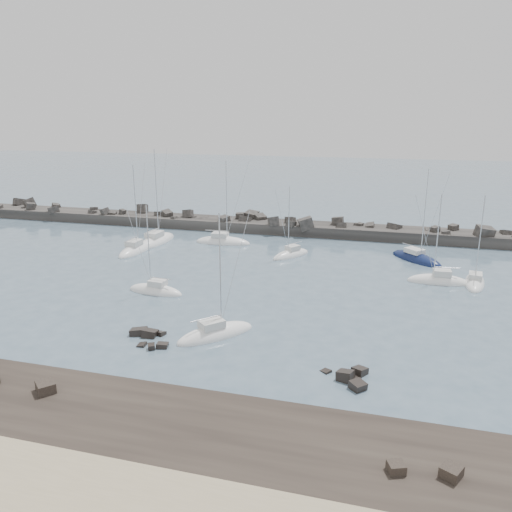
{
  "coord_description": "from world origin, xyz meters",
  "views": [
    {
      "loc": [
        16.68,
        -47.29,
        20.41
      ],
      "look_at": [
        0.49,
        12.0,
        2.85
      ],
      "focal_mm": 35.0,
      "sensor_mm": 36.0,
      "label": 1
    }
  ],
  "objects_px": {
    "sailboat_4": "(156,291)",
    "sailboat_9": "(474,283)",
    "sailboat_0": "(156,242)",
    "sailboat_5": "(291,255)",
    "sailboat_3": "(223,242)",
    "sailboat_7": "(416,259)",
    "sailboat_6": "(215,334)",
    "sailboat_2": "(136,250)",
    "sailboat_8": "(438,282)"
  },
  "relations": [
    {
      "from": "sailboat_5",
      "to": "sailboat_7",
      "type": "height_order",
      "value": "sailboat_7"
    },
    {
      "from": "sailboat_7",
      "to": "sailboat_9",
      "type": "xyz_separation_m",
      "value": [
        6.65,
        -8.93,
        -0.01
      ]
    },
    {
      "from": "sailboat_0",
      "to": "sailboat_9",
      "type": "height_order",
      "value": "sailboat_0"
    },
    {
      "from": "sailboat_2",
      "to": "sailboat_7",
      "type": "height_order",
      "value": "sailboat_2"
    },
    {
      "from": "sailboat_4",
      "to": "sailboat_9",
      "type": "bearing_deg",
      "value": 19.79
    },
    {
      "from": "sailboat_2",
      "to": "sailboat_8",
      "type": "bearing_deg",
      "value": -4.44
    },
    {
      "from": "sailboat_2",
      "to": "sailboat_3",
      "type": "xyz_separation_m",
      "value": [
        11.28,
        8.24,
        -0.01
      ]
    },
    {
      "from": "sailboat_5",
      "to": "sailboat_3",
      "type": "bearing_deg",
      "value": 159.76
    },
    {
      "from": "sailboat_8",
      "to": "sailboat_3",
      "type": "bearing_deg",
      "value": 160.31
    },
    {
      "from": "sailboat_6",
      "to": "sailboat_9",
      "type": "height_order",
      "value": "sailboat_6"
    },
    {
      "from": "sailboat_3",
      "to": "sailboat_7",
      "type": "relative_size",
      "value": 1.02
    },
    {
      "from": "sailboat_0",
      "to": "sailboat_5",
      "type": "distance_m",
      "value": 23.05
    },
    {
      "from": "sailboat_2",
      "to": "sailboat_5",
      "type": "relative_size",
      "value": 1.26
    },
    {
      "from": "sailboat_8",
      "to": "sailboat_9",
      "type": "relative_size",
      "value": 1.02
    },
    {
      "from": "sailboat_5",
      "to": "sailboat_4",
      "type": "bearing_deg",
      "value": -122.19
    },
    {
      "from": "sailboat_7",
      "to": "sailboat_9",
      "type": "height_order",
      "value": "sailboat_7"
    },
    {
      "from": "sailboat_4",
      "to": "sailboat_5",
      "type": "relative_size",
      "value": 1.0
    },
    {
      "from": "sailboat_9",
      "to": "sailboat_0",
      "type": "bearing_deg",
      "value": 169.93
    },
    {
      "from": "sailboat_4",
      "to": "sailboat_7",
      "type": "bearing_deg",
      "value": 36.25
    },
    {
      "from": "sailboat_3",
      "to": "sailboat_8",
      "type": "height_order",
      "value": "sailboat_3"
    },
    {
      "from": "sailboat_5",
      "to": "sailboat_9",
      "type": "bearing_deg",
      "value": -14.54
    },
    {
      "from": "sailboat_5",
      "to": "sailboat_6",
      "type": "height_order",
      "value": "sailboat_6"
    },
    {
      "from": "sailboat_2",
      "to": "sailboat_3",
      "type": "relative_size",
      "value": 0.99
    },
    {
      "from": "sailboat_5",
      "to": "sailboat_8",
      "type": "height_order",
      "value": "sailboat_8"
    },
    {
      "from": "sailboat_9",
      "to": "sailboat_5",
      "type": "bearing_deg",
      "value": 165.46
    },
    {
      "from": "sailboat_0",
      "to": "sailboat_4",
      "type": "relative_size",
      "value": 1.43
    },
    {
      "from": "sailboat_2",
      "to": "sailboat_4",
      "type": "xyz_separation_m",
      "value": [
        11.18,
        -15.96,
        -0.01
      ]
    },
    {
      "from": "sailboat_0",
      "to": "sailboat_7",
      "type": "relative_size",
      "value": 1.14
    },
    {
      "from": "sailboat_5",
      "to": "sailboat_8",
      "type": "bearing_deg",
      "value": -19.36
    },
    {
      "from": "sailboat_5",
      "to": "sailboat_8",
      "type": "relative_size",
      "value": 0.94
    },
    {
      "from": "sailboat_0",
      "to": "sailboat_2",
      "type": "relative_size",
      "value": 1.14
    },
    {
      "from": "sailboat_3",
      "to": "sailboat_4",
      "type": "bearing_deg",
      "value": -90.24
    },
    {
      "from": "sailboat_4",
      "to": "sailboat_6",
      "type": "height_order",
      "value": "sailboat_6"
    },
    {
      "from": "sailboat_4",
      "to": "sailboat_5",
      "type": "distance_m",
      "value": 23.25
    },
    {
      "from": "sailboat_7",
      "to": "sailboat_0",
      "type": "bearing_deg",
      "value": -179.31
    },
    {
      "from": "sailboat_2",
      "to": "sailboat_5",
      "type": "bearing_deg",
      "value": 8.95
    },
    {
      "from": "sailboat_4",
      "to": "sailboat_9",
      "type": "xyz_separation_m",
      "value": [
        36.96,
        13.3,
        -0.01
      ]
    },
    {
      "from": "sailboat_9",
      "to": "sailboat_3",
      "type": "bearing_deg",
      "value": 163.52
    },
    {
      "from": "sailboat_2",
      "to": "sailboat_3",
      "type": "bearing_deg",
      "value": 36.14
    },
    {
      "from": "sailboat_6",
      "to": "sailboat_8",
      "type": "xyz_separation_m",
      "value": [
        21.7,
        22.04,
        0.01
      ]
    },
    {
      "from": "sailboat_2",
      "to": "sailboat_4",
      "type": "distance_m",
      "value": 19.49
    },
    {
      "from": "sailboat_5",
      "to": "sailboat_8",
      "type": "xyz_separation_m",
      "value": [
        20.24,
        -7.11,
        0.01
      ]
    },
    {
      "from": "sailboat_3",
      "to": "sailboat_7",
      "type": "height_order",
      "value": "sailboat_3"
    },
    {
      "from": "sailboat_6",
      "to": "sailboat_5",
      "type": "bearing_deg",
      "value": 87.13
    },
    {
      "from": "sailboat_8",
      "to": "sailboat_4",
      "type": "bearing_deg",
      "value": -158.94
    },
    {
      "from": "sailboat_0",
      "to": "sailboat_6",
      "type": "height_order",
      "value": "sailboat_0"
    },
    {
      "from": "sailboat_3",
      "to": "sailboat_5",
      "type": "relative_size",
      "value": 1.27
    },
    {
      "from": "sailboat_5",
      "to": "sailboat_6",
      "type": "relative_size",
      "value": 0.88
    },
    {
      "from": "sailboat_4",
      "to": "sailboat_9",
      "type": "distance_m",
      "value": 39.28
    },
    {
      "from": "sailboat_2",
      "to": "sailboat_6",
      "type": "height_order",
      "value": "sailboat_2"
    }
  ]
}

